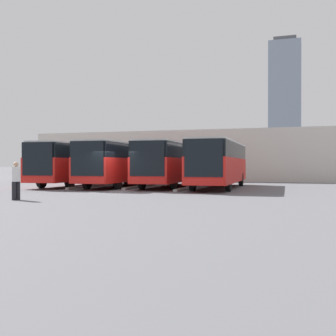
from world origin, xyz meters
TOP-DOWN VIEW (x-y plane):
  - ground_plane at (0.00, 0.00)m, footprint 600.00×600.00m
  - bus_0 at (-5.60, -5.66)m, footprint 2.97×11.93m
  - curb_divider_0 at (-3.73, -3.91)m, footprint 0.47×6.58m
  - bus_1 at (-1.87, -6.39)m, footprint 2.97×11.93m
  - curb_divider_1 at (-0.00, -4.64)m, footprint 0.47×6.58m
  - bus_2 at (1.86, -5.64)m, footprint 2.97×11.93m
  - curb_divider_2 at (3.73, -3.89)m, footprint 0.47×6.58m
  - bus_3 at (5.59, -5.77)m, footprint 2.97×11.93m
  - pedestrian at (1.51, 7.28)m, footprint 0.49×0.49m
  - station_building at (0.00, -23.72)m, footprint 35.14×15.62m
  - office_tower at (-1.86, -207.98)m, footprint 16.41×16.41m

SIDE VIEW (x-z plane):
  - ground_plane at x=0.00m, z-range 0.00..0.00m
  - curb_divider_0 at x=-3.73m, z-range 0.00..0.15m
  - curb_divider_1 at x=0.00m, z-range 0.00..0.15m
  - curb_divider_2 at x=3.73m, z-range 0.00..0.15m
  - pedestrian at x=1.51m, z-range 0.07..1.85m
  - bus_0 at x=-5.60m, z-range 0.19..3.47m
  - bus_1 at x=-1.87m, z-range 0.19..3.47m
  - bus_2 at x=1.86m, z-range 0.19..3.47m
  - bus_3 at x=5.59m, z-range 0.19..3.47m
  - station_building at x=0.00m, z-range 0.03..5.24m
  - office_tower at x=-1.86m, z-range -0.60..68.12m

